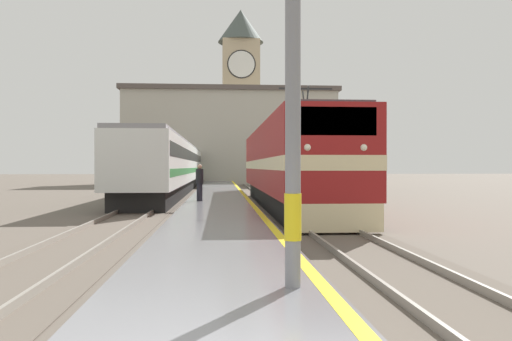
{
  "coord_description": "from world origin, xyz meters",
  "views": [
    {
      "loc": [
        0.02,
        -3.13,
        1.93
      ],
      "look_at": [
        1.79,
        21.24,
        1.75
      ],
      "focal_mm": 35.0,
      "sensor_mm": 36.0,
      "label": 1
    }
  ],
  "objects_px": {
    "locomotive_train": "(288,165)",
    "passenger_train": "(175,166)",
    "clock_tower": "(241,89)",
    "person_on_platform": "(200,182)"
  },
  "relations": [
    {
      "from": "locomotive_train",
      "to": "person_on_platform",
      "type": "relative_size",
      "value": 12.01
    },
    {
      "from": "clock_tower",
      "to": "passenger_train",
      "type": "bearing_deg",
      "value": -102.24
    },
    {
      "from": "person_on_platform",
      "to": "clock_tower",
      "type": "relative_size",
      "value": 0.07
    },
    {
      "from": "person_on_platform",
      "to": "clock_tower",
      "type": "distance_m",
      "value": 47.46
    },
    {
      "from": "passenger_train",
      "to": "clock_tower",
      "type": "distance_m",
      "value": 31.73
    },
    {
      "from": "clock_tower",
      "to": "locomotive_train",
      "type": "bearing_deg",
      "value": -89.53
    },
    {
      "from": "locomotive_train",
      "to": "person_on_platform",
      "type": "height_order",
      "value": "locomotive_train"
    },
    {
      "from": "locomotive_train",
      "to": "passenger_train",
      "type": "bearing_deg",
      "value": 113.14
    },
    {
      "from": "locomotive_train",
      "to": "passenger_train",
      "type": "xyz_separation_m",
      "value": [
        -6.7,
        15.68,
        -0.03
      ]
    },
    {
      "from": "passenger_train",
      "to": "person_on_platform",
      "type": "bearing_deg",
      "value": -81.27
    }
  ]
}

